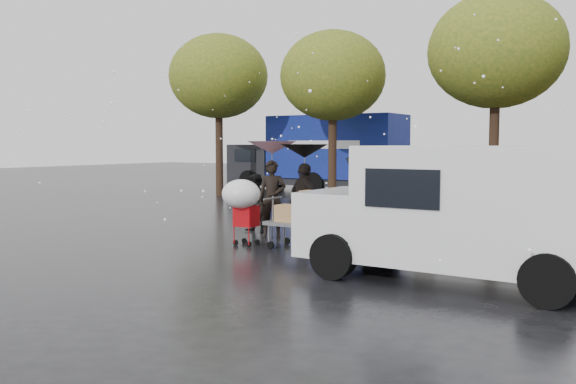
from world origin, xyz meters
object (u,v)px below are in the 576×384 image
Objects in this scene: blue_truck at (320,154)px; white_van at (461,210)px; shopping_cart at (242,198)px; person_pink at (272,199)px; person_black at (304,204)px; vendor_cart at (306,216)px.

white_van is at bearing -53.54° from blue_truck.
shopping_cart is 0.30× the size of white_van.
person_black is (1.18, -0.48, -0.02)m from person_pink.
white_van is at bearing 178.95° from person_black.
blue_truck reaches higher than shopping_cart.
blue_truck is (-5.56, 12.26, 0.84)m from person_pink.
person_black is at bearing -62.10° from blue_truck.
vendor_cart is 0.18× the size of blue_truck.
person_pink reaches higher than vendor_cart.
person_pink is 0.22× the size of blue_truck.
person_black is 1.19× the size of vendor_cart.
person_black is 14.44m from blue_truck.
vendor_cart is 1.48m from shopping_cart.
shopping_cart is 14.89m from blue_truck.
person_black is 4.44m from white_van.
person_pink is at bearing -65.60° from blue_truck.
white_van reaches higher than person_pink.
person_black is 1.41m from shopping_cart.
shopping_cart is (-1.00, -0.98, 0.16)m from person_black.
shopping_cart reaches higher than vendor_cart.
vendor_cart is at bearing 14.16° from shopping_cart.
person_black is at bearing 44.54° from shopping_cart.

